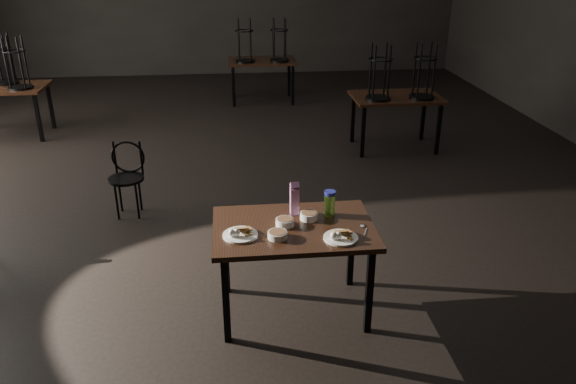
{
  "coord_description": "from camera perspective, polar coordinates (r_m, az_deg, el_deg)",
  "views": [
    {
      "loc": [
        0.05,
        -6.48,
        2.69
      ],
      "look_at": [
        0.48,
        -2.41,
        0.85
      ],
      "focal_mm": 35.0,
      "sensor_mm": 36.0,
      "label": 1
    }
  ],
  "objects": [
    {
      "name": "spoon",
      "position": [
        4.2,
        7.63,
        -3.49
      ],
      "size": [
        0.05,
        0.18,
        0.01
      ],
      "color": "silver",
      "rests_on": "main_table"
    },
    {
      "name": "plate_left",
      "position": [
        4.04,
        -4.91,
        -4.19
      ],
      "size": [
        0.25,
        0.25,
        0.08
      ],
      "color": "white",
      "rests_on": "main_table"
    },
    {
      "name": "bowl_near",
      "position": [
        4.17,
        -0.33,
        -3.06
      ],
      "size": [
        0.14,
        0.14,
        0.05
      ],
      "color": "white",
      "rests_on": "main_table"
    },
    {
      "name": "bentwood_chair",
      "position": [
        6.13,
        -16.03,
        1.92
      ],
      "size": [
        0.38,
        0.37,
        0.78
      ],
      "rotation": [
        0.0,
        0.0,
        -0.1
      ],
      "color": "black",
      "rests_on": "ground"
    },
    {
      "name": "bg_table_far",
      "position": [
        10.21,
        -2.66,
        13.23
      ],
      "size": [
        1.2,
        0.8,
        1.48
      ],
      "color": "black",
      "rests_on": "ground"
    },
    {
      "name": "water_bottle",
      "position": [
        4.3,
        4.24,
        -1.11
      ],
      "size": [
        0.1,
        0.1,
        0.2
      ],
      "color": "#76C93B",
      "rests_on": "main_table"
    },
    {
      "name": "juice_carton",
      "position": [
        4.31,
        0.67,
        -0.73
      ],
      "size": [
        0.07,
        0.07,
        0.27
      ],
      "color": "#8D1972",
      "rests_on": "main_table"
    },
    {
      "name": "bg_table_left",
      "position": [
        9.25,
        -27.04,
        9.68
      ],
      "size": [
        1.2,
        0.8,
        1.48
      ],
      "color": "black",
      "rests_on": "ground"
    },
    {
      "name": "bowl_big",
      "position": [
        4.0,
        -1.08,
        -4.36
      ],
      "size": [
        0.14,
        0.14,
        0.05
      ],
      "color": "white",
      "rests_on": "main_table"
    },
    {
      "name": "plate_right",
      "position": [
        4.01,
        5.36,
        -4.49
      ],
      "size": [
        0.25,
        0.25,
        0.08
      ],
      "color": "white",
      "rests_on": "main_table"
    },
    {
      "name": "main_table",
      "position": [
        4.21,
        0.58,
        -4.44
      ],
      "size": [
        1.2,
        0.8,
        0.75
      ],
      "color": "black",
      "rests_on": "ground"
    },
    {
      "name": "bg_table_right",
      "position": [
        7.87,
        11.05,
        9.51
      ],
      "size": [
        1.2,
        0.8,
        1.48
      ],
      "color": "black",
      "rests_on": "ground"
    },
    {
      "name": "bowl_far",
      "position": [
        4.27,
        2.13,
        -2.41
      ],
      "size": [
        0.14,
        0.14,
        0.05
      ],
      "color": "white",
      "rests_on": "main_table"
    }
  ]
}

